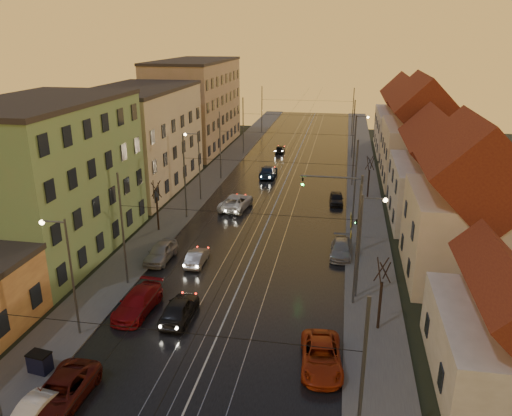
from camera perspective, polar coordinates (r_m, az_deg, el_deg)
The scene contains 47 objects.
ground at distance 30.59m, azimuth -6.09°, elevation -17.87°, with size 160.00×160.00×0.00m, color black.
road at distance 66.31m, azimuth 3.43°, elevation 3.18°, with size 16.00×120.00×0.04m, color black.
sidewalk_left at distance 68.13m, azimuth -4.97°, elevation 3.63°, with size 4.00×120.00×0.15m, color #4C4C4C.
sidewalk_right at distance 65.95m, azimuth 12.09°, elevation 2.74°, with size 4.00×120.00×0.15m, color #4C4C4C.
tram_rail_0 at distance 66.58m, azimuth 1.55°, elevation 3.31°, with size 0.06×120.00×0.03m, color gray.
tram_rail_1 at distance 66.39m, azimuth 2.77°, elevation 3.25°, with size 0.06×120.00×0.03m, color gray.
tram_rail_2 at distance 66.22m, azimuth 4.09°, elevation 3.18°, with size 0.06×120.00×0.03m, color gray.
tram_rail_3 at distance 66.10m, azimuth 5.32°, elevation 3.11°, with size 0.06×120.00×0.03m, color gray.
apartment_left_1 at distance 46.34m, azimuth -22.68°, elevation 2.89°, with size 10.00×18.00×13.00m, color #65935E.
apartment_left_2 at distance 63.65m, azimuth -13.12°, elevation 7.57°, with size 10.00×20.00×12.00m, color beige.
apartment_left_3 at distance 85.75m, azimuth -6.90°, elevation 11.55°, with size 10.00×24.00×14.00m, color #8B7A5A.
house_right_1 at distance 41.57m, azimuth 23.07°, elevation -0.48°, with size 8.67×10.20×10.80m.
house_right_2 at distance 53.98m, azimuth 20.17°, elevation 3.33°, with size 9.18×12.24×9.20m.
house_right_3 at distance 68.17m, azimuth 18.31°, elevation 7.69°, with size 9.18×14.28×11.50m.
house_right_4 at distance 85.89m, azimuth 16.74°, elevation 9.57°, with size 9.18×16.32×10.00m.
catenary_pole_r_0 at distance 22.25m, azimuth 11.93°, elevation -19.99°, with size 0.16×0.16×9.00m, color #595B60.
catenary_pole_l_1 at distance 38.59m, azimuth -14.98°, elevation -2.53°, with size 0.16×0.16×9.00m, color #595B60.
catenary_pole_r_1 at distance 35.19m, azimuth 11.45°, elevation -4.42°, with size 0.16×0.16×9.00m, color #595B60.
catenary_pole_l_2 at distance 51.80m, azimuth -8.15°, elevation 3.53°, with size 0.16×0.16×9.00m, color #595B60.
catenary_pole_r_2 at distance 49.31m, azimuth 11.24°, elevation 2.54°, with size 0.16×0.16×9.00m, color #595B60.
catenary_pole_l_3 at distance 65.77m, azimuth -4.11°, elevation 7.06°, with size 0.16×0.16×9.00m, color #595B60.
catenary_pole_r_3 at distance 63.83m, azimuth 11.13°, elevation 6.37°, with size 0.16×0.16×9.00m, color #595B60.
catenary_pole_l_4 at distance 80.12m, azimuth -1.48°, elevation 9.32°, with size 0.16×0.16×9.00m, color #595B60.
catenary_pole_r_4 at distance 78.54m, azimuth 11.06°, elevation 8.77°, with size 0.16×0.16×9.00m, color #595B60.
catenary_pole_l_5 at distance 97.60m, azimuth 0.68°, elevation 11.14°, with size 0.16×0.16×9.00m, color #595B60.
catenary_pole_r_5 at distance 96.30m, azimuth 11.00°, elevation 10.68°, with size 0.16×0.16×9.00m, color #595B60.
street_lamp_0 at distance 33.05m, azimuth -20.86°, elevation -6.25°, with size 1.75×0.32×8.00m.
street_lamp_1 at distance 35.98m, azimuth 12.27°, elevation -3.26°, with size 1.75×0.32×8.00m.
street_lamp_2 at distance 57.37m, azimuth -6.80°, elevation 5.54°, with size 1.75×0.32×8.00m.
street_lamp_3 at distance 70.62m, azimuth 11.53°, elevation 7.89°, with size 1.75×0.32×8.00m.
traffic_light_mast at distance 43.54m, azimuth 10.52°, elevation 0.47°, with size 5.30×0.32×7.20m.
bare_tree_0 at distance 49.34m, azimuth -11.22°, elevation 0.09°, with size 1.09×1.09×5.11m.
bare_tree_1 at distance 33.48m, azimuth 14.06°, elevation -9.77°, with size 1.09×1.09×5.11m.
bare_tree_2 at distance 59.54m, azimuth 12.77°, elevation 3.32°, with size 1.09×1.09×5.11m.
driving_car_0 at distance 34.95m, azimuth -8.76°, elevation -11.29°, with size 1.82×4.52×1.54m, color black.
driving_car_1 at distance 42.49m, azimuth -6.78°, elevation -5.60°, with size 1.31×3.76×1.24m, color #AAAAB0.
driving_car_2 at distance 55.29m, azimuth -2.29°, elevation 0.71°, with size 2.63×5.70×1.58m, color silver.
driving_car_3 at distance 67.74m, azimuth 1.42°, elevation 4.22°, with size 2.15×5.28×1.53m, color #172846.
driving_car_4 at distance 81.79m, azimuth 2.78°, elevation 6.74°, with size 1.45×3.60×1.23m, color black.
parked_left_0 at distance 29.04m, azimuth -24.18°, elevation -20.57°, with size 1.29×3.70×1.22m, color silver.
parked_left_1 at distance 29.56m, azimuth -21.43°, elevation -19.05°, with size 2.42×5.24×1.46m, color #4C120D.
parked_left_2 at distance 36.27m, azimuth -13.37°, elevation -10.44°, with size 2.10×5.17×1.50m, color maroon.
parked_left_3 at distance 43.58m, azimuth -10.84°, elevation -4.96°, with size 1.81×4.51×1.54m, color #A6A7AC.
parked_right_0 at distance 30.46m, azimuth 7.48°, elevation -16.47°, with size 2.34×5.08×1.41m, color #A62F10.
parked_right_1 at distance 44.34m, azimuth 9.70°, elevation -4.62°, with size 1.82×4.47×1.30m, color gray.
parked_right_2 at distance 57.56m, azimuth 9.17°, elevation 1.07°, with size 1.50×3.73×1.27m, color black.
dumpster at distance 32.21m, azimuth -23.47°, elevation -15.92°, with size 1.20×0.80×1.10m, color black.
Camera 1 is at (7.30, -23.28, 18.45)m, focal length 35.00 mm.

